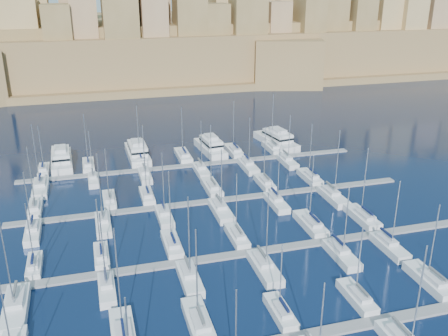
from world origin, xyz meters
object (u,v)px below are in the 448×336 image
object	(u,v)px
motor_yacht_a	(61,159)
motor_yacht_b	(138,152)
sailboat_2	(199,322)
motor_yacht_c	(211,146)
sailboat_4	(357,297)
motor_yacht_d	(277,139)

from	to	relation	value
motor_yacht_a	motor_yacht_b	size ratio (longest dim) A/B	1.00
sailboat_2	motor_yacht_c	world-z (taller)	sailboat_2
sailboat_4	motor_yacht_b	distance (m)	74.17
sailboat_2	motor_yacht_b	distance (m)	69.59
sailboat_4	motor_yacht_c	distance (m)	69.85
motor_yacht_a	sailboat_4	bearing A→B (deg)	-58.87
sailboat_4	motor_yacht_d	world-z (taller)	sailboat_4
motor_yacht_c	motor_yacht_d	xyz separation A→B (m)	(19.30, 0.99, -0.00)
motor_yacht_a	motor_yacht_d	bearing A→B (deg)	0.45
sailboat_2	motor_yacht_c	bearing A→B (deg)	74.37
motor_yacht_d	sailboat_2	bearing A→B (deg)	-118.88
sailboat_4	motor_yacht_b	size ratio (longest dim) A/B	0.73
motor_yacht_b	motor_yacht_d	distance (m)	38.70
motor_yacht_a	sailboat_2	bearing A→B (deg)	-74.70
motor_yacht_a	motor_yacht_d	xyz separation A→B (m)	(57.61, 0.45, 0.00)
motor_yacht_c	motor_yacht_a	bearing A→B (deg)	179.19
sailboat_2	motor_yacht_c	xyz separation A→B (m)	(19.29, 68.97, 0.97)
motor_yacht_b	motor_yacht_c	distance (m)	19.41
motor_yacht_b	sailboat_4	bearing A→B (deg)	-71.50
sailboat_4	motor_yacht_c	world-z (taller)	sailboat_4
motor_yacht_b	motor_yacht_c	xyz separation A→B (m)	(19.40, -0.61, 0.00)
sailboat_2	sailboat_4	bearing A→B (deg)	-1.83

